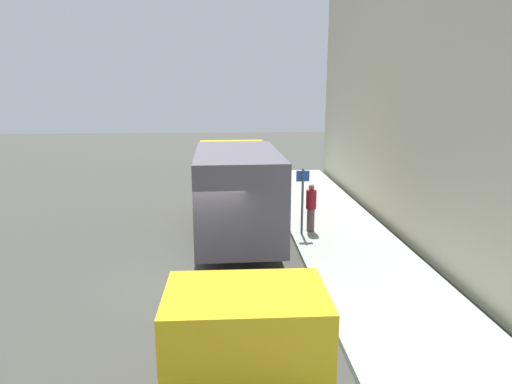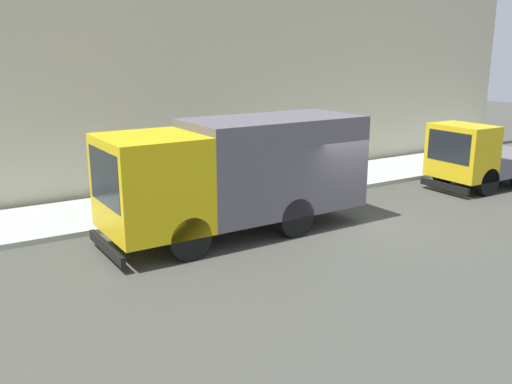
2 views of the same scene
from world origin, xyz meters
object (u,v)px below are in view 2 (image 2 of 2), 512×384
Objects in this scene: pedestrian_walking at (195,179)px; street_sign_post at (209,166)px; small_flatbed_truck at (479,158)px; large_utility_truck at (238,171)px.

street_sign_post is at bearing 95.70° from pedestrian_walking.
small_flatbed_truck is 2.06× the size of street_sign_post.
pedestrian_walking is at bearing 0.44° from large_utility_truck.
pedestrian_walking is 0.66m from street_sign_post.
small_flatbed_truck is 2.79× the size of pedestrian_walking.
large_utility_truck is 10.23m from small_flatbed_truck.
small_flatbed_truck reaches higher than pedestrian_walking.
small_flatbed_truck is at bearing -91.82° from large_utility_truck.
large_utility_truck is 3.31× the size of street_sign_post.
pedestrian_walking is at bearing 75.94° from small_flatbed_truck.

